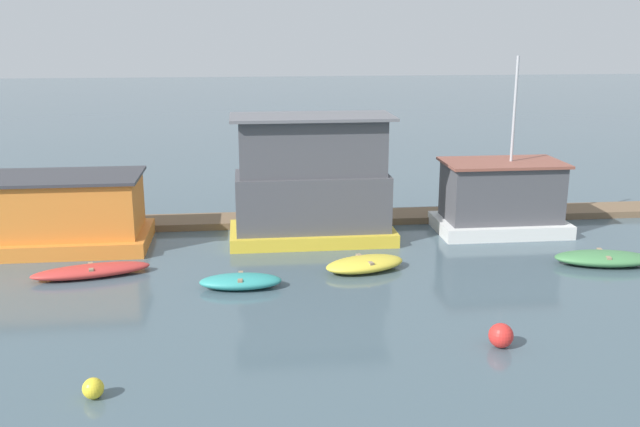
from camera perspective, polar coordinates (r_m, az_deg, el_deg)
The scene contains 13 objects.
ground_plane at distance 29.77m, azimuth -0.21°, elevation -2.12°, with size 200.00×200.00×0.00m, color #475B66.
dock_walkway at distance 32.46m, azimuth -0.74°, elevation -0.41°, with size 33.80×1.94×0.30m, color brown.
houseboat_orange at distance 30.34m, azimuth -20.62°, elevation -0.01°, with size 7.49×3.89×2.95m.
houseboat_yellow at distance 29.19m, azimuth -0.65°, elevation 2.44°, with size 6.78×3.21×5.19m.
houseboat_white at distance 31.60m, azimuth 14.26°, elevation 1.16°, with size 5.47×3.31×7.48m.
dinghy_red at distance 26.66m, azimuth -17.84°, elevation -4.39°, with size 4.22×1.96×0.45m.
dinghy_teal at distance 24.47m, azimuth -6.37°, elevation -5.42°, with size 2.83×1.26×0.49m.
dinghy_yellow at distance 26.06m, azimuth 3.61°, elevation -4.05°, with size 3.30×2.24×0.51m.
dinghy_green at distance 28.64m, azimuth 21.74°, elevation -3.35°, with size 3.80×2.02×0.52m.
mooring_post_centre at distance 33.38m, azimuth 16.14°, elevation 1.11°, with size 0.22×0.22×2.20m, color #846B4C.
mooring_post_near_right at distance 31.99m, azimuth -20.42°, elevation -0.48°, with size 0.28×0.28×1.50m, color brown.
buoy_red at distance 20.64m, azimuth 14.27°, elevation -9.43°, with size 0.69×0.69×0.69m, color red.
buoy_yellow at distance 18.36m, azimuth -17.70°, elevation -13.18°, with size 0.52×0.52×0.52m, color yellow.
Camera 1 is at (-3.00, -28.33, 8.65)m, focal length 40.00 mm.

